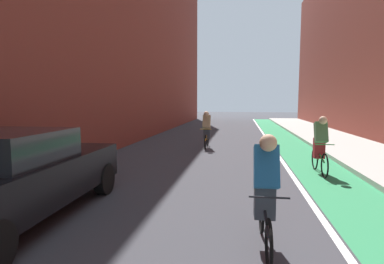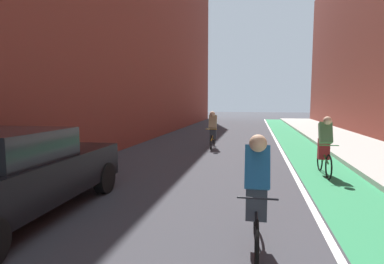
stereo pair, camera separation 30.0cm
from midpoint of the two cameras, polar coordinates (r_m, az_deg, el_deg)
name	(u,v)px [view 1 (the left image)]	position (r m, az deg, el deg)	size (l,w,h in m)	color
ground_plane	(218,154)	(11.68, 4.28, -4.09)	(94.56, 94.56, 0.00)	#38383D
bike_lane_paint	(294,148)	(13.78, 18.12, -2.85)	(1.60, 42.98, 0.00)	#2D8451
lane_divider_stripe	(273,147)	(13.67, 14.38, -2.81)	(0.12, 42.98, 0.00)	white
sidewalk_right	(352,148)	(14.33, 27.51, -2.61)	(3.13, 42.98, 0.14)	#A8A59E
parked_sedan_black	(12,175)	(5.91, -32.06, -6.92)	(2.10, 4.31, 1.53)	black
cyclist_mid	(266,191)	(4.20, 11.69, -10.82)	(0.48, 1.67, 1.59)	black
cyclist_trailing	(320,145)	(9.00, 22.15, -2.25)	(0.48, 1.71, 1.61)	black
cyclist_far	(207,129)	(12.96, 2.13, 0.66)	(0.48, 1.67, 1.59)	black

